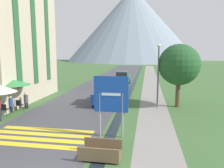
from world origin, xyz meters
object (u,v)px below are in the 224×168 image
at_px(road_sign, 111,99).
at_px(cafe_chair_middle, 19,104).
at_px(parked_car_far, 123,78).
at_px(cafe_chair_far_left, 24,100).
at_px(parked_car_near, 106,93).
at_px(hotel_building, 6,24).
at_px(cafe_chair_near_right, 5,109).
at_px(person_seated_far, 11,103).
at_px(footbridge, 101,153).
at_px(streetlamp, 158,70).
at_px(cafe_umbrella_middle_green, 14,83).
at_px(tree_by_path, 179,65).
at_px(person_seated_near, 26,100).

xyz_separation_m(road_sign, cafe_chair_middle, (-7.64, 3.82, -1.53)).
bearing_deg(parked_car_far, road_sign, -85.41).
xyz_separation_m(parked_car_far, cafe_chair_middle, (-6.21, -13.98, -0.40)).
bearing_deg(cafe_chair_far_left, road_sign, -54.22).
bearing_deg(parked_car_near, hotel_building, 179.34).
relative_size(cafe_chair_near_right, person_seated_far, 0.68).
xyz_separation_m(hotel_building, parked_car_near, (9.00, -0.10, -5.96)).
distance_m(footbridge, cafe_chair_near_right, 9.21).
relative_size(hotel_building, parked_car_near, 3.12).
distance_m(cafe_chair_near_right, person_seated_far, 0.85).
bearing_deg(person_seated_far, streetlamp, 16.64).
bearing_deg(parked_car_far, parked_car_near, -91.25).
bearing_deg(cafe_chair_far_left, parked_car_near, -5.37).
bearing_deg(person_seated_far, cafe_umbrella_middle_green, 94.92).
xyz_separation_m(footbridge, parked_car_near, (-1.60, 9.46, 0.68)).
height_order(cafe_umbrella_middle_green, tree_by_path, tree_by_path).
xyz_separation_m(road_sign, person_seated_far, (-7.98, 3.32, -1.35)).
xyz_separation_m(person_seated_far, tree_by_path, (12.23, 3.70, 2.70)).
distance_m(hotel_building, tree_by_path, 15.31).
bearing_deg(road_sign, footbridge, -91.49).
bearing_deg(hotel_building, parked_car_far, 48.75).
bearing_deg(cafe_chair_middle, tree_by_path, 3.06).
height_order(streetlamp, tree_by_path, tree_by_path).
bearing_deg(tree_by_path, person_seated_far, -163.19).
xyz_separation_m(parked_car_near, person_seated_near, (-5.85, -2.60, -0.20)).
relative_size(road_sign, cafe_chair_middle, 3.79).
relative_size(cafe_chair_far_left, cafe_umbrella_middle_green, 0.34).
height_order(parked_car_near, tree_by_path, tree_by_path).
relative_size(cafe_chair_middle, person_seated_far, 0.68).
distance_m(parked_car_far, streetlamp, 12.18).
bearing_deg(cafe_umbrella_middle_green, streetlamp, 13.70).
bearing_deg(cafe_chair_far_left, cafe_chair_near_right, -105.97).
distance_m(cafe_chair_middle, streetlamp, 10.90).
distance_m(footbridge, parked_car_near, 9.62).
bearing_deg(cafe_chair_middle, parked_car_near, 17.26).
distance_m(parked_car_near, cafe_chair_near_right, 7.82).
distance_m(hotel_building, person_seated_far, 7.80).
bearing_deg(person_seated_near, cafe_chair_near_right, -100.97).
height_order(road_sign, streetlamp, streetlamp).
relative_size(cafe_umbrella_middle_green, person_seated_far, 1.97).
distance_m(person_seated_near, tree_by_path, 12.31).
bearing_deg(cafe_chair_middle, cafe_chair_near_right, -113.67).
bearing_deg(parked_car_near, streetlamp, -8.90).
relative_size(hotel_building, footbridge, 7.56).
bearing_deg(person_seated_near, parked_car_near, 23.98).
bearing_deg(footbridge, streetlamp, 72.96).
relative_size(hotel_building, cafe_umbrella_middle_green, 5.21).
relative_size(footbridge, parked_car_near, 0.41).
bearing_deg(cafe_chair_far_left, hotel_building, 121.35).
bearing_deg(parked_car_near, tree_by_path, -1.46).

